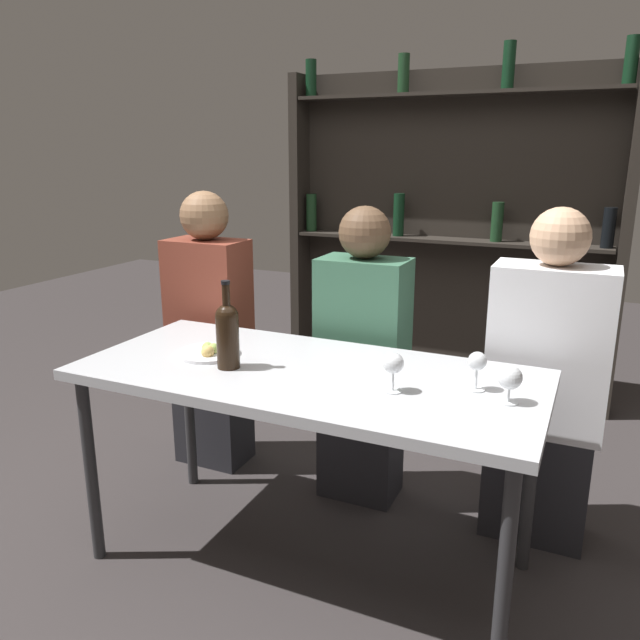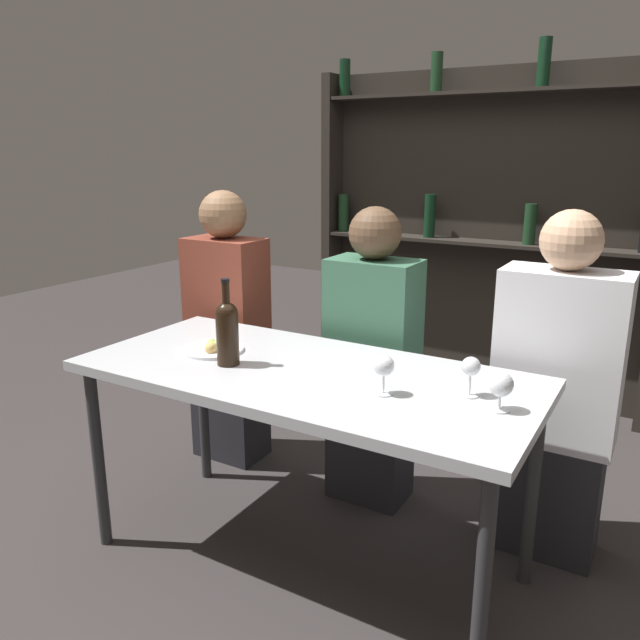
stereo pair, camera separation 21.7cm
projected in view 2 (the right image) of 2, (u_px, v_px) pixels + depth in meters
ground_plane at (305, 560)px, 2.32m from camera, size 10.00×10.00×0.00m
dining_table at (304, 387)px, 2.14m from camera, size 1.57×0.71×0.75m
wine_rack_wall at (480, 227)px, 3.70m from camera, size 2.01×0.21×2.04m
wine_bottle at (227, 330)px, 2.14m from camera, size 0.08×0.08×0.30m
wine_glass_0 at (471, 368)px, 1.87m from camera, size 0.06×0.06×0.12m
wine_glass_1 at (384, 367)px, 1.89m from camera, size 0.06×0.06×0.12m
wine_glass_2 at (501, 385)px, 1.77m from camera, size 0.07×0.07×0.12m
food_plate_0 at (214, 348)px, 2.31m from camera, size 0.23×0.23×0.05m
seated_person_left at (228, 334)px, 2.97m from camera, size 0.36×0.22×1.30m
seated_person_center at (373, 366)px, 2.60m from camera, size 0.36×0.22×1.26m
seated_person_right at (554, 399)px, 2.25m from camera, size 0.43×0.22×1.29m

